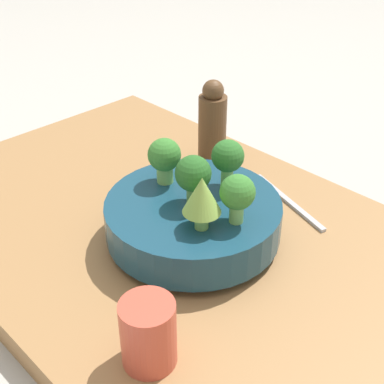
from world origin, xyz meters
The scene contains 11 objects.
ground_plane centered at (0.00, 0.00, 0.00)m, with size 6.00×6.00×0.00m, color #ADA89E.
table centered at (0.00, 0.00, 0.02)m, with size 1.11×0.63×0.05m.
bowl centered at (0.02, 0.00, 0.09)m, with size 0.28×0.28×0.07m.
broccoli_floret_right centered at (0.09, -0.01, 0.16)m, with size 0.05×0.05×0.08m.
broccoli_floret_left centered at (-0.06, -0.01, 0.17)m, with size 0.05×0.05×0.08m.
broccoli_floret_center centered at (0.02, 0.00, 0.17)m, with size 0.06×0.06×0.08m.
broccoli_floret_front centered at (0.01, -0.07, 0.17)m, with size 0.05×0.05×0.08m.
romanesco_piece_far centered at (-0.04, 0.04, 0.17)m, with size 0.06×0.06×0.08m.
cup centered at (-0.12, 0.21, 0.09)m, with size 0.07×0.07×0.09m.
pepper_mill centered at (0.18, -0.21, 0.13)m, with size 0.06×0.06×0.17m.
fork centered at (-0.03, -0.20, 0.05)m, with size 0.19×0.07×0.01m.
Camera 1 is at (-0.47, 0.48, 0.58)m, focal length 50.00 mm.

